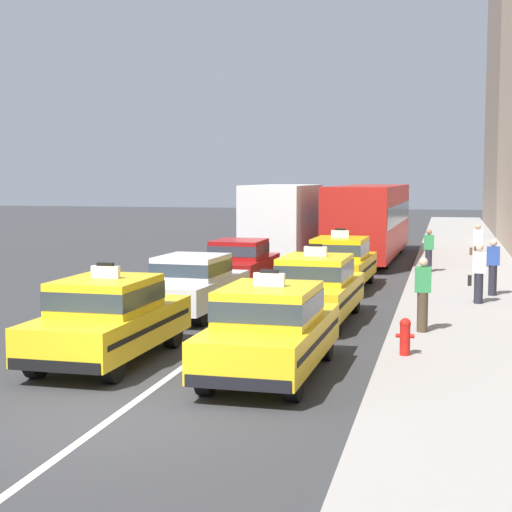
{
  "coord_description": "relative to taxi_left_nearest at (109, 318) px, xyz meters",
  "views": [
    {
      "loc": [
        4.8,
        -10.82,
        3.61
      ],
      "look_at": [
        -0.57,
        11.95,
        1.3
      ],
      "focal_mm": 56.65,
      "sensor_mm": 36.0,
      "label": 1
    }
  ],
  "objects": [
    {
      "name": "sidewalk_curb",
      "position": [
        7.14,
        11.42,
        -0.8
      ],
      "size": [
        4.0,
        90.0,
        0.15
      ],
      "primitive_type": "cube",
      "color": "#9E9993",
      "rests_on": "ground"
    },
    {
      "name": "taxi_right_second",
      "position": [
        3.25,
        5.2,
        0.0
      ],
      "size": [
        1.93,
        4.6,
        1.96
      ],
      "color": "black",
      "rests_on": "ground"
    },
    {
      "name": "pedestrian_mid_block",
      "position": [
        5.76,
        15.44,
        0.06
      ],
      "size": [
        0.36,
        0.24,
        1.55
      ],
      "color": "#23232D",
      "rests_on": "sidewalk_curb"
    },
    {
      "name": "pedestrian_far_corner",
      "position": [
        7.24,
        8.24,
        0.09
      ],
      "size": [
        0.47,
        0.24,
        1.64
      ],
      "color": "#23232D",
      "rests_on": "sidewalk_curb"
    },
    {
      "name": "sedan_left_third",
      "position": [
        -0.12,
        10.7,
        -0.03
      ],
      "size": [
        1.77,
        4.3,
        1.58
      ],
      "color": "black",
      "rests_on": "ground"
    },
    {
      "name": "taxi_right_third",
      "position": [
        3.07,
        11.3,
        0.0
      ],
      "size": [
        1.96,
        4.61,
        1.96
      ],
      "color": "black",
      "rests_on": "ground"
    },
    {
      "name": "taxi_right_nearest",
      "position": [
        3.31,
        -0.4,
        0.0
      ],
      "size": [
        1.9,
        4.59,
        1.96
      ],
      "color": "black",
      "rests_on": "ground"
    },
    {
      "name": "bus_right_fourth",
      "position": [
        3.14,
        20.75,
        0.94
      ],
      "size": [
        2.79,
        11.26,
        3.22
      ],
      "color": "black",
      "rests_on": "ground"
    },
    {
      "name": "lane_stripe_left_right",
      "position": [
        1.54,
        16.42,
        -0.87
      ],
      "size": [
        0.14,
        80.0,
        0.01
      ],
      "primitive_type": "cube",
      "color": "silver",
      "rests_on": "ground"
    },
    {
      "name": "pedestrian_trailing",
      "position": [
        7.53,
        17.33,
        0.1
      ],
      "size": [
        0.47,
        0.24,
        1.66
      ],
      "color": "#473828",
      "rests_on": "sidewalk_curb"
    },
    {
      "name": "sedan_left_second",
      "position": [
        -0.02,
        5.43,
        -0.03
      ],
      "size": [
        1.98,
        4.38,
        1.58
      ],
      "color": "black",
      "rests_on": "ground"
    },
    {
      "name": "ground_plane",
      "position": [
        1.54,
        -3.58,
        -0.88
      ],
      "size": [
        160.0,
        160.0,
        0.0
      ],
      "primitive_type": "plane",
      "color": "#353538"
    },
    {
      "name": "pedestrian_by_storefront",
      "position": [
        7.71,
        9.88,
        0.1
      ],
      "size": [
        0.36,
        0.24,
        1.64
      ],
      "color": "#23232D",
      "rests_on": "sidewalk_curb"
    },
    {
      "name": "taxi_left_nearest",
      "position": [
        0.0,
        0.0,
        0.0
      ],
      "size": [
        1.89,
        4.59,
        1.96
      ],
      "color": "black",
      "rests_on": "ground"
    },
    {
      "name": "box_truck_left_fourth",
      "position": [
        -0.02,
        18.1,
        0.9
      ],
      "size": [
        2.49,
        7.04,
        3.27
      ],
      "color": "black",
      "rests_on": "ground"
    },
    {
      "name": "taxi_left_fifth",
      "position": [
        -0.09,
        24.99,
        0.0
      ],
      "size": [
        1.94,
        4.61,
        1.96
      ],
      "color": "black",
      "rests_on": "ground"
    },
    {
      "name": "fire_hydrant",
      "position": [
        5.62,
        1.26,
        -0.33
      ],
      "size": [
        0.36,
        0.22,
        0.73
      ],
      "color": "red",
      "rests_on": "sidewalk_curb"
    },
    {
      "name": "pedestrian_near_crosswalk",
      "position": [
        5.88,
        3.75,
        0.12
      ],
      "size": [
        0.36,
        0.24,
        1.67
      ],
      "color": "#473828",
      "rests_on": "sidewalk_curb"
    }
  ]
}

